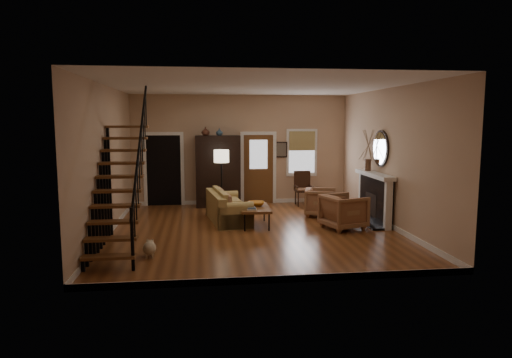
{
  "coord_description": "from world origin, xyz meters",
  "views": [
    {
      "loc": [
        -1.21,
        -10.29,
        2.53
      ],
      "look_at": [
        0.1,
        0.4,
        1.15
      ],
      "focal_mm": 32.0,
      "sensor_mm": 36.0,
      "label": 1
    }
  ],
  "objects": [
    {
      "name": "staircase",
      "position": [
        -2.78,
        -1.3,
        1.6
      ],
      "size": [
        0.94,
        2.8,
        3.2
      ],
      "primitive_type": null,
      "color": "brown",
      "rests_on": "ground"
    },
    {
      "name": "armoire",
      "position": [
        -0.7,
        3.15,
        1.05
      ],
      "size": [
        1.3,
        0.6,
        2.1
      ],
      "primitive_type": null,
      "color": "black",
      "rests_on": "ground"
    },
    {
      "name": "vase_a",
      "position": [
        -1.05,
        3.05,
        2.22
      ],
      "size": [
        0.24,
        0.24,
        0.25
      ],
      "primitive_type": "imported",
      "color": "#4C2619",
      "rests_on": "armoire"
    },
    {
      "name": "vase_b",
      "position": [
        -0.65,
        3.05,
        2.21
      ],
      "size": [
        0.2,
        0.2,
        0.21
      ],
      "primitive_type": "imported",
      "color": "#334C60",
      "rests_on": "armoire"
    },
    {
      "name": "room",
      "position": [
        -0.41,
        1.76,
        1.51
      ],
      "size": [
        7.0,
        7.33,
        3.3
      ],
      "color": "brown",
      "rests_on": "ground"
    },
    {
      "name": "side_chair",
      "position": [
        1.85,
        2.95,
        0.51
      ],
      "size": [
        0.54,
        0.54,
        1.02
      ],
      "primitive_type": null,
      "color": "#311B0F",
      "rests_on": "ground"
    },
    {
      "name": "armchair_right",
      "position": [
        1.96,
        1.38,
        0.37
      ],
      "size": [
        1.01,
        0.99,
        0.74
      ],
      "primitive_type": "imported",
      "rotation": [
        0.0,
        0.0,
        1.28
      ],
      "color": "brown",
      "rests_on": "ground"
    },
    {
      "name": "dog",
      "position": [
        -2.18,
        -1.85,
        0.15
      ],
      "size": [
        0.27,
        0.43,
        0.3
      ],
      "primitive_type": null,
      "rotation": [
        0.0,
        0.0,
        0.05
      ],
      "color": "#C8B088",
      "rests_on": "ground"
    },
    {
      "name": "sofa",
      "position": [
        -0.53,
        1.02,
        0.37
      ],
      "size": [
        1.1,
        2.06,
        0.73
      ],
      "primitive_type": null,
      "rotation": [
        0.0,
        0.0,
        0.13
      ],
      "color": "tan",
      "rests_on": "ground"
    },
    {
      "name": "coffee_table",
      "position": [
        0.08,
        0.45,
        0.23
      ],
      "size": [
        0.74,
        1.23,
        0.46
      ],
      "primitive_type": null,
      "rotation": [
        0.0,
        0.0,
        -0.03
      ],
      "color": "brown",
      "rests_on": "ground"
    },
    {
      "name": "armchair_left",
      "position": [
        2.11,
        -0.11,
        0.41
      ],
      "size": [
        1.12,
        1.1,
        0.82
      ],
      "primitive_type": "imported",
      "rotation": [
        0.0,
        0.0,
        1.88
      ],
      "color": "brown",
      "rests_on": "ground"
    },
    {
      "name": "bowl",
      "position": [
        0.13,
        0.6,
        0.51
      ],
      "size": [
        0.41,
        0.41,
        0.1
      ],
      "primitive_type": "imported",
      "color": "#C67017",
      "rests_on": "coffee_table"
    },
    {
      "name": "fireplace",
      "position": [
        3.13,
        0.5,
        0.74
      ],
      "size": [
        0.33,
        1.95,
        2.3
      ],
      "color": "black",
      "rests_on": "ground"
    },
    {
      "name": "books",
      "position": [
        -0.04,
        0.15,
        0.49
      ],
      "size": [
        0.22,
        0.3,
        0.06
      ],
      "primitive_type": null,
      "color": "beige",
      "rests_on": "coffee_table"
    },
    {
      "name": "floor_lamp",
      "position": [
        -0.65,
        1.87,
        0.88
      ],
      "size": [
        0.53,
        0.53,
        1.76
      ],
      "primitive_type": null,
      "rotation": [
        0.0,
        0.0,
        -0.43
      ],
      "color": "black",
      "rests_on": "ground"
    }
  ]
}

